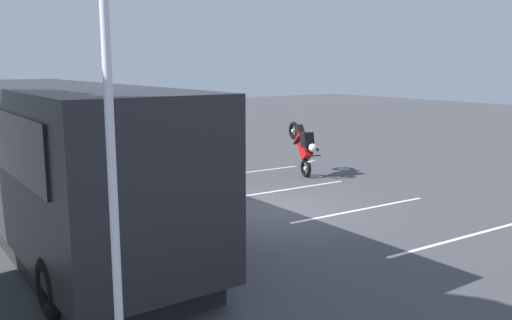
{
  "coord_description": "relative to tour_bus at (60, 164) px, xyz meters",
  "views": [
    {
      "loc": [
        -10.63,
        7.92,
        3.64
      ],
      "look_at": [
        1.06,
        -0.33,
        1.1
      ],
      "focal_mm": 37.66,
      "sensor_mm": 36.0,
      "label": 1
    }
  ],
  "objects": [
    {
      "name": "spectator_centre",
      "position": [
        0.74,
        -2.8,
        -0.62
      ],
      "size": [
        0.57,
        0.31,
        1.72
      ],
      "color": "black",
      "rests_on": "ground_plane"
    },
    {
      "name": "spectator_left",
      "position": [
        -0.19,
        -2.92,
        -0.67
      ],
      "size": [
        0.57,
        0.31,
        1.65
      ],
      "color": "#473823",
      "rests_on": "ground_plane"
    },
    {
      "name": "tour_bus",
      "position": [
        0.0,
        0.0,
        0.0
      ],
      "size": [
        9.73,
        2.63,
        3.25
      ],
      "color": "#26262B",
      "rests_on": "ground_plane"
    },
    {
      "name": "bay_line_c",
      "position": [
        1.06,
        -6.9,
        -1.64
      ],
      "size": [
        0.28,
        3.96,
        0.01
      ],
      "color": "white",
      "rests_on": "ground_plane"
    },
    {
      "name": "stunt_motorcycle",
      "position": [
        2.29,
        -8.41,
        -0.6
      ],
      "size": [
        1.88,
        0.72,
        1.86
      ],
      "color": "black",
      "rests_on": "ground_plane"
    },
    {
      "name": "parked_motorcycle_silver",
      "position": [
        1.14,
        -2.17,
        -1.16
      ],
      "size": [
        2.04,
        0.65,
        0.99
      ],
      "color": "black",
      "rests_on": "ground_plane"
    },
    {
      "name": "bay_line_a",
      "position": [
        -4.62,
        -6.9,
        -1.64
      ],
      "size": [
        0.29,
        4.27,
        0.01
      ],
      "color": "white",
      "rests_on": "ground_plane"
    },
    {
      "name": "bay_line_b",
      "position": [
        -1.78,
        -6.9,
        -1.64
      ],
      "size": [
        0.3,
        4.46,
        0.01
      ],
      "color": "white",
      "rests_on": "ground_plane"
    },
    {
      "name": "bay_line_d",
      "position": [
        3.9,
        -6.9,
        -1.64
      ],
      "size": [
        0.31,
        4.83,
        0.01
      ],
      "color": "white",
      "rests_on": "ground_plane"
    },
    {
      "name": "ground_plane",
      "position": [
        -0.43,
        -5.0,
        -1.64
      ],
      "size": [
        80.0,
        80.0,
        0.0
      ],
      "primitive_type": "plane",
      "color": "#424247"
    },
    {
      "name": "flagpole",
      "position": [
        -6.59,
        1.31,
        1.8
      ],
      "size": [
        0.78,
        0.36,
        6.98
      ],
      "color": "silver",
      "rests_on": "ground_plane"
    },
    {
      "name": "spectator_far_left",
      "position": [
        -1.17,
        -2.75,
        -0.55
      ],
      "size": [
        0.57,
        0.39,
        1.81
      ],
      "color": "black",
      "rests_on": "ground_plane"
    }
  ]
}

